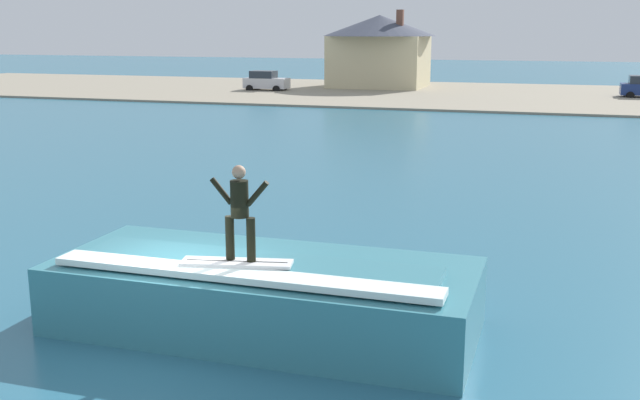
{
  "coord_description": "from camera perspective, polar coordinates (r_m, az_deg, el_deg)",
  "views": [
    {
      "loc": [
        6.43,
        -11.66,
        5.52
      ],
      "look_at": [
        1.35,
        4.24,
        1.75
      ],
      "focal_mm": 42.48,
      "sensor_mm": 36.0,
      "label": 1
    }
  ],
  "objects": [
    {
      "name": "surfer",
      "position": [
        13.31,
        -6.07,
        -0.6
      ],
      "size": [
        1.11,
        0.32,
        1.72
      ],
      "color": "black",
      "rests_on": "surfboard"
    },
    {
      "name": "wave_crest",
      "position": [
        14.27,
        -4.28,
        -7.11
      ],
      "size": [
        7.85,
        3.31,
        1.45
      ],
      "color": "teal",
      "rests_on": "ground_plane"
    },
    {
      "name": "shoreline_bank",
      "position": [
        66.2,
        12.19,
        7.75
      ],
      "size": [
        120.0,
        27.43,
        0.15
      ],
      "color": "gray",
      "rests_on": "ground_plane"
    },
    {
      "name": "ground_plane",
      "position": [
        14.42,
        -10.44,
        -10.0
      ],
      "size": [
        260.0,
        260.0,
        0.0
      ],
      "primitive_type": "plane",
      "color": "#2B667E"
    },
    {
      "name": "surfboard",
      "position": [
        13.52,
        -6.29,
        -4.72
      ],
      "size": [
        2.03,
        0.87,
        0.06
      ],
      "color": "white",
      "rests_on": "wave_crest"
    },
    {
      "name": "house_with_chimney",
      "position": [
        72.84,
        4.5,
        11.41
      ],
      "size": [
        10.65,
        10.65,
        7.25
      ],
      "color": "beige",
      "rests_on": "ground_plane"
    },
    {
      "name": "car_near_shore",
      "position": [
        69.11,
        -4.1,
        8.92
      ],
      "size": [
        3.94,
        2.08,
        1.86
      ],
      "color": "silver",
      "rests_on": "ground_plane"
    }
  ]
}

